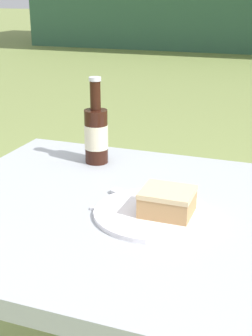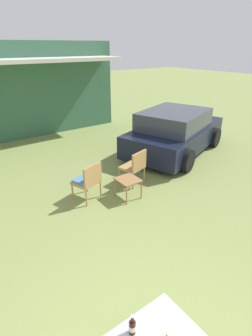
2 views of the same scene
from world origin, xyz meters
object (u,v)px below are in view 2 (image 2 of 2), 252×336
wicker_chair_cushioned (88,179)px  wicker_chair_plain (135,165)px  garden_side_table (128,181)px  cola_bottle_near (132,327)px  parked_car (175,132)px

wicker_chair_cushioned → wicker_chair_plain: bearing=160.1°
wicker_chair_cushioned → wicker_chair_plain: (1.27, -0.02, 0.01)m
wicker_chair_cushioned → garden_side_table: wicker_chair_cushioned is taller
wicker_chair_plain → cola_bottle_near: size_ratio=3.68×
wicker_chair_plain → garden_side_table: wicker_chair_plain is taller
parked_car → cola_bottle_near: 6.49m
parked_car → garden_side_table: (-2.84, -1.37, -0.25)m
wicker_chair_cushioned → wicker_chair_plain: size_ratio=1.00×
parked_car → wicker_chair_cushioned: size_ratio=4.83×
garden_side_table → parked_car: bearing=25.7°
wicker_chair_plain → parked_car: bearing=-173.3°
cola_bottle_near → garden_side_table: bearing=54.0°
cola_bottle_near → parked_car: bearing=40.7°
parked_car → wicker_chair_cushioned: 3.72m
wicker_chair_plain → cola_bottle_near: 4.19m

